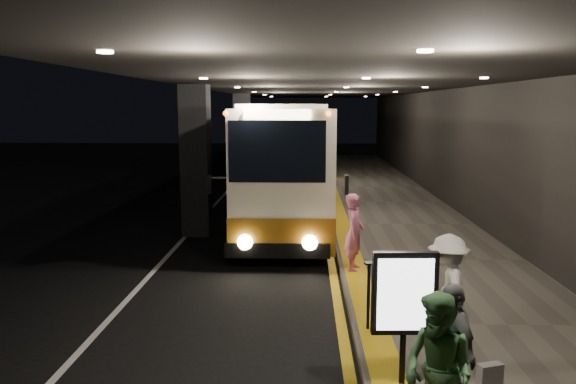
{
  "coord_description": "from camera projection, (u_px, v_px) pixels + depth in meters",
  "views": [
    {
      "loc": [
        1.72,
        -12.26,
        3.79
      ],
      "look_at": [
        1.28,
        1.34,
        1.7
      ],
      "focal_mm": 35.0,
      "sensor_mm": 36.0,
      "label": 1
    }
  ],
  "objects": [
    {
      "name": "ground",
      "position": [
        230.0,
        274.0,
        12.74
      ],
      "size": [
        90.0,
        90.0,
        0.0
      ],
      "primitive_type": "plane",
      "color": "black"
    },
    {
      "name": "lane_line_white",
      "position": [
        194.0,
        227.0,
        17.74
      ],
      "size": [
        0.12,
        50.0,
        0.01
      ],
      "primitive_type": "cube",
      "color": "silver",
      "rests_on": "ground"
    },
    {
      "name": "kerb_stripe_yellow",
      "position": [
        326.0,
        228.0,
        17.61
      ],
      "size": [
        0.18,
        50.0,
        0.01
      ],
      "primitive_type": "cube",
      "color": "gold",
      "rests_on": "ground"
    },
    {
      "name": "sidewalk",
      "position": [
        403.0,
        226.0,
        17.52
      ],
      "size": [
        4.5,
        50.0,
        0.15
      ],
      "primitive_type": "cube",
      "color": "#514C44",
      "rests_on": "ground"
    },
    {
      "name": "tactile_strip",
      "position": [
        342.0,
        223.0,
        17.57
      ],
      "size": [
        0.5,
        50.0,
        0.01
      ],
      "primitive_type": "cube",
      "color": "gold",
      "rests_on": "sidewalk"
    },
    {
      "name": "terminal_wall",
      "position": [
        480.0,
        132.0,
        17.01
      ],
      "size": [
        0.1,
        50.0,
        6.0
      ],
      "primitive_type": "cube",
      "color": "black",
      "rests_on": "ground"
    },
    {
      "name": "support_columns",
      "position": [
        196.0,
        161.0,
        16.41
      ],
      "size": [
        0.8,
        24.8,
        4.4
      ],
      "color": "black",
      "rests_on": "ground"
    },
    {
      "name": "canopy",
      "position": [
        332.0,
        79.0,
        16.9
      ],
      "size": [
        9.0,
        50.0,
        0.4
      ],
      "primitive_type": "cube",
      "color": "black",
      "rests_on": "support_columns"
    },
    {
      "name": "coach_main",
      "position": [
        286.0,
        168.0,
        18.36
      ],
      "size": [
        2.65,
        12.01,
        3.73
      ],
      "rotation": [
        0.0,
        0.0,
        0.01
      ],
      "color": "#ECE0C5",
      "rests_on": "ground"
    },
    {
      "name": "coach_second",
      "position": [
        294.0,
        147.0,
        27.77
      ],
      "size": [
        2.62,
        11.82,
        3.71
      ],
      "rotation": [
        0.0,
        0.0,
        -0.01
      ],
      "color": "#ECE0C5",
      "rests_on": "ground"
    },
    {
      "name": "passenger_boarding",
      "position": [
        354.0,
        232.0,
        12.47
      ],
      "size": [
        0.55,
        0.71,
        1.73
      ],
      "primitive_type": "imported",
      "rotation": [
        0.0,
        0.0,
        1.33
      ],
      "color": "#B15276",
      "rests_on": "sidewalk"
    },
    {
      "name": "passenger_waiting_green",
      "position": [
        438.0,
        372.0,
        5.93
      ],
      "size": [
        0.89,
        0.98,
        1.71
      ],
      "primitive_type": "imported",
      "rotation": [
        0.0,
        0.0,
        -0.97
      ],
      "color": "#47804A",
      "rests_on": "sidewalk"
    },
    {
      "name": "passenger_waiting_white",
      "position": [
        448.0,
        289.0,
        8.59
      ],
      "size": [
        0.72,
        1.19,
        1.72
      ],
      "primitive_type": "imported",
      "rotation": [
        0.0,
        0.0,
        -1.77
      ],
      "color": "silver",
      "rests_on": "sidewalk"
    },
    {
      "name": "passenger_waiting_grey",
      "position": [
        451.0,
        347.0,
        6.67
      ],
      "size": [
        0.71,
        1.03,
        1.6
      ],
      "primitive_type": "imported",
      "rotation": [
        0.0,
        0.0,
        -1.3
      ],
      "color": "#57585D",
      "rests_on": "sidewalk"
    },
    {
      "name": "bag_polka",
      "position": [
        490.0,
        378.0,
        7.17
      ],
      "size": [
        0.35,
        0.23,
        0.39
      ],
      "primitive_type": "cube",
      "rotation": [
        0.0,
        0.0,
        0.32
      ],
      "color": "black",
      "rests_on": "sidewalk"
    },
    {
      "name": "info_sign",
      "position": [
        405.0,
        296.0,
        7.24
      ],
      "size": [
        0.85,
        0.16,
        1.8
      ],
      "rotation": [
        0.0,
        0.0,
        0.05
      ],
      "color": "black",
      "rests_on": "sidewalk"
    },
    {
      "name": "stanchion_post",
      "position": [
        368.0,
        296.0,
        9.16
      ],
      "size": [
        0.05,
        0.05,
        1.13
      ],
      "primitive_type": "cylinder",
      "color": "black",
      "rests_on": "sidewalk"
    }
  ]
}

